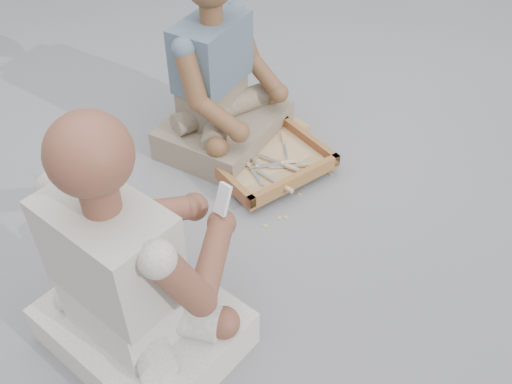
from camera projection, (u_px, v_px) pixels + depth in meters
ground at (275, 252)px, 2.34m from camera, size 60.00×60.00×0.00m
carved_panel at (240, 135)px, 2.90m from camera, size 0.63×0.45×0.04m
tool_tray at (269, 161)px, 2.67m from camera, size 0.52×0.42×0.07m
chisel_0 at (243, 145)px, 2.73m from camera, size 0.06×0.22×0.02m
chisel_1 at (289, 167)px, 2.62m from camera, size 0.09×0.21×0.02m
chisel_2 at (283, 186)px, 2.52m from camera, size 0.06×0.22×0.02m
chisel_3 at (248, 164)px, 2.64m from camera, size 0.07×0.22×0.02m
chisel_4 at (304, 165)px, 2.63m from camera, size 0.20×0.13×0.02m
chisel_5 at (284, 141)px, 2.78m from camera, size 0.13×0.20×0.02m
chisel_6 at (254, 142)px, 2.76m from camera, size 0.14×0.19×0.02m
chisel_7 at (283, 163)px, 2.64m from camera, size 0.21×0.11×0.02m
wood_chip_0 at (265, 226)px, 2.44m from camera, size 0.02×0.02×0.00m
wood_chip_1 at (330, 174)px, 2.70m from camera, size 0.02×0.02×0.00m
wood_chip_2 at (185, 155)px, 2.80m from camera, size 0.02×0.02×0.00m
wood_chip_3 at (286, 218)px, 2.48m from camera, size 0.02×0.02×0.00m
wood_chip_4 at (217, 140)px, 2.90m from camera, size 0.02×0.02×0.00m
wood_chip_5 at (214, 141)px, 2.89m from camera, size 0.02×0.02×0.00m
wood_chip_6 at (273, 129)px, 2.97m from camera, size 0.02×0.02×0.00m
wood_chip_7 at (299, 194)px, 2.59m from camera, size 0.02×0.02×0.00m
wood_chip_8 at (280, 218)px, 2.48m from camera, size 0.02×0.02×0.00m
wood_chip_9 at (297, 175)px, 2.69m from camera, size 0.02×0.02×0.00m
craftsman at (132, 281)px, 1.80m from camera, size 0.72×0.73×0.98m
companion at (220, 89)px, 2.68m from camera, size 0.73×0.66×0.92m
mobile_phone at (223, 199)px, 1.89m from camera, size 0.06×0.06×0.11m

